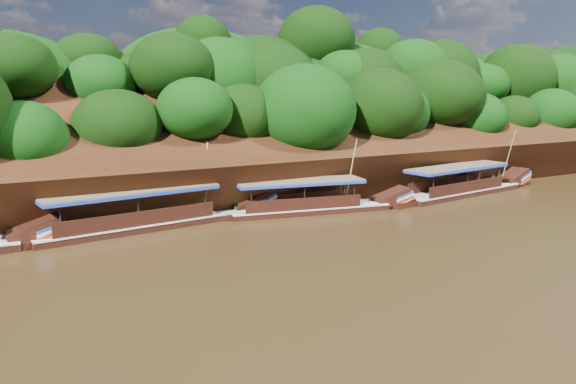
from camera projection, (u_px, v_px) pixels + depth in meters
name	position (u px, v px, depth m)	size (l,w,h in m)	color
ground	(402.00, 233.00, 34.65)	(160.00, 160.00, 0.00)	black
riverbank	(244.00, 162.00, 53.72)	(120.00, 30.06, 19.40)	black
boat_0	(468.00, 187.00, 47.36)	(15.68, 4.01, 5.79)	black
boat_1	(319.00, 205.00, 40.51)	(14.00, 4.63, 5.70)	black
boat_2	(159.00, 218.00, 36.19)	(16.73, 4.04, 5.72)	black
reeds	(275.00, 198.00, 41.01)	(48.59, 2.39, 2.18)	#1D6E1B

